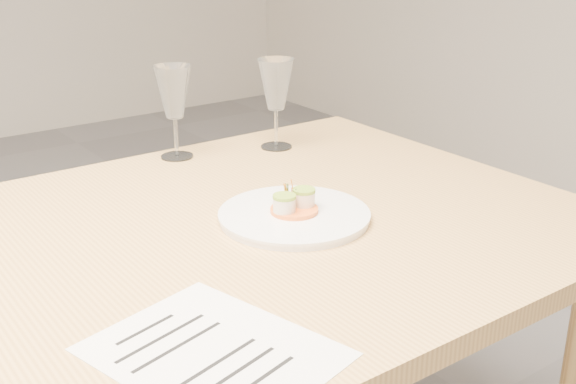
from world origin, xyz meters
TOP-DOWN VIEW (x-y plane):
  - dinner_plate at (0.65, -0.04)m, footprint 0.29×0.29m
  - recipe_sheet at (0.30, -0.33)m, footprint 0.31×0.36m
  - wine_glass_2 at (0.65, 0.43)m, footprint 0.09×0.09m
  - wine_glass_3 at (0.88, 0.36)m, footprint 0.09×0.09m

SIDE VIEW (x-z plane):
  - recipe_sheet at x=0.30m, z-range 0.75..0.75m
  - dinner_plate at x=0.65m, z-range 0.72..0.80m
  - wine_glass_2 at x=0.65m, z-range 0.79..1.01m
  - wine_glass_3 at x=0.88m, z-range 0.79..1.01m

